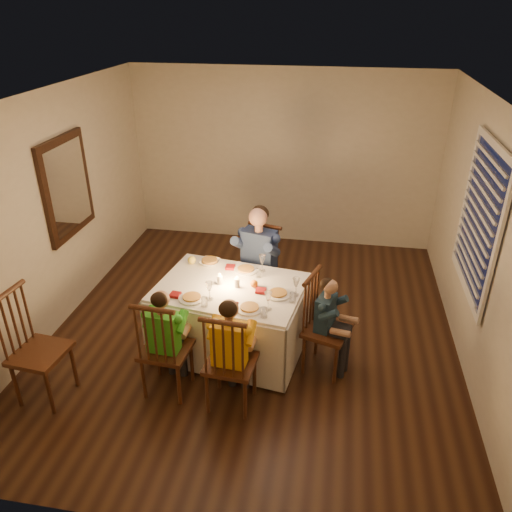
% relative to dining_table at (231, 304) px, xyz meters
% --- Properties ---
extents(ground, '(5.00, 5.00, 0.00)m').
position_rel_dining_table_xyz_m(ground, '(0.18, 0.36, -0.56)').
color(ground, black).
rests_on(ground, ground).
extents(wall_left, '(0.02, 5.00, 2.60)m').
position_rel_dining_table_xyz_m(wall_left, '(-2.07, 0.36, 0.74)').
color(wall_left, beige).
rests_on(wall_left, ground).
extents(wall_right, '(0.02, 5.00, 2.60)m').
position_rel_dining_table_xyz_m(wall_right, '(2.43, 0.36, 0.74)').
color(wall_right, beige).
rests_on(wall_right, ground).
extents(wall_back, '(4.50, 0.02, 2.60)m').
position_rel_dining_table_xyz_m(wall_back, '(0.18, 2.86, 0.74)').
color(wall_back, beige).
rests_on(wall_back, ground).
extents(ceiling, '(5.00, 5.00, 0.00)m').
position_rel_dining_table_xyz_m(ceiling, '(0.18, 0.36, 2.04)').
color(ceiling, white).
rests_on(ceiling, wall_back).
extents(dining_table, '(1.65, 1.30, 0.76)m').
position_rel_dining_table_xyz_m(dining_table, '(0.00, 0.00, 0.00)').
color(dining_table, white).
rests_on(dining_table, ground).
extents(chair_adult, '(0.54, 0.52, 1.07)m').
position_rel_dining_table_xyz_m(chair_adult, '(0.16, 0.80, -0.56)').
color(chair_adult, '#391C0F').
rests_on(chair_adult, ground).
extents(chair_near_left, '(0.47, 0.45, 1.07)m').
position_rel_dining_table_xyz_m(chair_near_left, '(-0.46, -0.74, -0.56)').
color(chair_near_left, '#391C0F').
rests_on(chair_near_left, ground).
extents(chair_near_right, '(0.47, 0.45, 1.07)m').
position_rel_dining_table_xyz_m(chair_near_right, '(0.18, -0.83, -0.56)').
color(chair_near_right, '#391C0F').
rests_on(chair_near_right, ground).
extents(chair_end, '(0.53, 0.55, 1.07)m').
position_rel_dining_table_xyz_m(chair_end, '(1.02, -0.16, -0.56)').
color(chair_end, '#391C0F').
rests_on(chair_end, ground).
extents(chair_extra, '(0.49, 0.51, 1.14)m').
position_rel_dining_table_xyz_m(chair_extra, '(-1.58, -1.02, -0.56)').
color(chair_extra, '#391C0F').
rests_on(chair_extra, ground).
extents(adult, '(0.62, 0.59, 1.35)m').
position_rel_dining_table_xyz_m(adult, '(0.16, 0.80, -0.56)').
color(adult, navy).
rests_on(adult, ground).
extents(child_green, '(0.41, 0.38, 1.12)m').
position_rel_dining_table_xyz_m(child_green, '(-0.46, -0.74, -0.56)').
color(child_green, green).
rests_on(child_green, ground).
extents(child_yellow, '(0.43, 0.40, 1.16)m').
position_rel_dining_table_xyz_m(child_yellow, '(0.18, -0.83, -0.56)').
color(child_yellow, '#F3AE1A').
rests_on(child_yellow, ground).
extents(child_teal, '(0.41, 0.43, 1.06)m').
position_rel_dining_table_xyz_m(child_teal, '(1.02, -0.16, -0.56)').
color(child_teal, '#1B3145').
rests_on(child_teal, ground).
extents(setting_adult, '(0.30, 0.30, 0.02)m').
position_rel_dining_table_xyz_m(setting_adult, '(0.10, 0.34, 0.24)').
color(setting_adult, white).
rests_on(setting_adult, dining_table).
extents(setting_green, '(0.30, 0.30, 0.02)m').
position_rel_dining_table_xyz_m(setting_green, '(-0.32, -0.31, 0.24)').
color(setting_green, white).
rests_on(setting_green, dining_table).
extents(setting_yellow, '(0.30, 0.30, 0.02)m').
position_rel_dining_table_xyz_m(setting_yellow, '(0.28, -0.39, 0.24)').
color(setting_yellow, white).
rests_on(setting_yellow, dining_table).
extents(setting_teal, '(0.30, 0.30, 0.02)m').
position_rel_dining_table_xyz_m(setting_teal, '(0.51, -0.09, 0.24)').
color(setting_teal, white).
rests_on(setting_teal, dining_table).
extents(candle_left, '(0.06, 0.06, 0.10)m').
position_rel_dining_table_xyz_m(candle_left, '(-0.11, 0.02, 0.28)').
color(candle_left, silver).
rests_on(candle_left, dining_table).
extents(candle_right, '(0.06, 0.06, 0.10)m').
position_rel_dining_table_xyz_m(candle_right, '(0.08, -0.01, 0.28)').
color(candle_right, silver).
rests_on(candle_right, dining_table).
extents(squash, '(0.09, 0.09, 0.09)m').
position_rel_dining_table_xyz_m(squash, '(-0.52, 0.40, 0.27)').
color(squash, yellow).
rests_on(squash, dining_table).
extents(orange_fruit, '(0.08, 0.08, 0.08)m').
position_rel_dining_table_xyz_m(orange_fruit, '(0.25, 0.02, 0.27)').
color(orange_fruit, orange).
rests_on(orange_fruit, dining_table).
extents(serving_bowl, '(0.25, 0.25, 0.05)m').
position_rel_dining_table_xyz_m(serving_bowl, '(-0.32, 0.41, 0.25)').
color(serving_bowl, white).
rests_on(serving_bowl, dining_table).
extents(wall_mirror, '(0.06, 0.95, 1.15)m').
position_rel_dining_table_xyz_m(wall_mirror, '(-2.04, 0.66, 0.94)').
color(wall_mirror, black).
rests_on(wall_mirror, wall_left).
extents(window_blinds, '(0.07, 1.34, 1.54)m').
position_rel_dining_table_xyz_m(window_blinds, '(2.39, 0.46, 0.94)').
color(window_blinds, black).
rests_on(window_blinds, wall_right).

